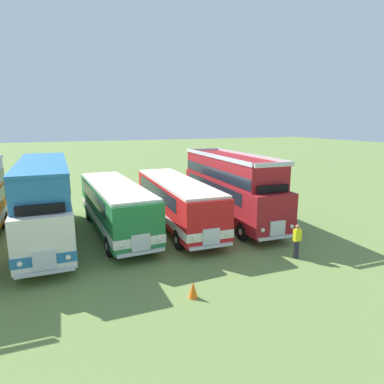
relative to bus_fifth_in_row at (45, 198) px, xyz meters
The scene contains 7 objects.
ground_plane 3.13m from the bus_fifth_in_row, behind, with size 200.00×200.00×0.00m, color olive.
bus_fifth_in_row is the anchor object (origin of this frame).
bus_sixth_in_row 3.88m from the bus_fifth_in_row, ahead, with size 3.08×10.64×2.99m.
bus_seventh_in_row 7.67m from the bus_fifth_in_row, ahead, with size 2.86×11.27×2.99m.
bus_eighth_in_row 11.46m from the bus_fifth_in_row, ahead, with size 2.91×11.17×4.52m.
cone_near_end 10.51m from the bus_fifth_in_row, 59.70° to the right, with size 0.36×0.36×0.67m, color orange.
marshal_person 13.57m from the bus_fifth_in_row, 32.89° to the right, with size 0.36×0.24×1.73m.
Camera 1 is at (2.65, -19.52, 6.62)m, focal length 31.24 mm.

